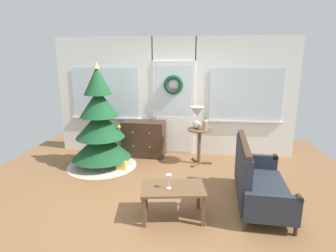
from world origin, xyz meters
The scene contains 11 objects.
ground_plane centered at (0.00, 0.00, 0.00)m, with size 6.76×6.76×0.00m, color brown.
back_wall_with_door centered at (0.00, 2.08, 1.28)m, with size 5.20×0.19×2.55m.
christmas_tree centered at (-1.35, 1.12, 0.74)m, with size 1.37×1.37×2.04m.
dresser_cabinet centered at (-0.62, 1.79, 0.39)m, with size 0.92×0.48×0.78m.
settee_sofa centered at (1.41, -0.07, 0.38)m, with size 0.80×1.56×0.96m.
side_table centered at (0.58, 1.45, 0.52)m, with size 0.50×0.48×0.73m.
table_lamp centered at (0.52, 1.49, 1.02)m, with size 0.28×0.28×0.44m.
flower_vase centered at (0.68, 1.39, 0.85)m, with size 0.11×0.10×0.35m.
coffee_table centered at (0.24, -0.55, 0.37)m, with size 0.91×0.64×0.44m.
wine_glass centered at (0.19, -0.60, 0.58)m, with size 0.08×0.08×0.20m.
gift_box centered at (-0.90, 0.95, 0.09)m, with size 0.19×0.17×0.19m, color #D8C64C.
Camera 1 is at (0.56, -3.92, 2.11)m, focal length 29.64 mm.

